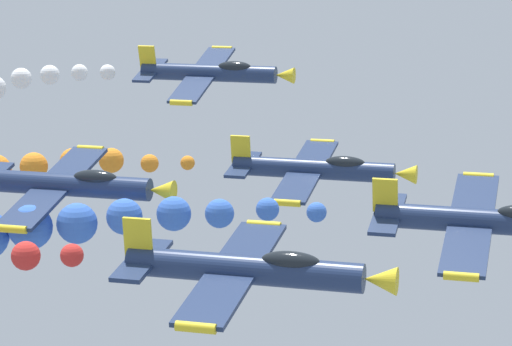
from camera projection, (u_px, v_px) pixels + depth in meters
The scene contains 6 objects.
airplane_lead at pixel (484, 221), 47.69m from camera, with size 9.37×10.35×3.15m.
smoke_trail_lead at pixel (67, 225), 51.24m from camera, with size 3.85×17.07×3.36m.
airplane_left_inner at pixel (316, 169), 61.03m from camera, with size 9.48×10.35×2.85m.
airplane_right_inner at pixel (248, 269), 40.93m from camera, with size 9.52×10.35×2.67m.
airplane_left_outer at pixel (65, 184), 53.23m from camera, with size 9.41×10.35×3.05m.
airplane_right_outer at pixel (211, 73), 71.80m from camera, with size 9.30×10.35×3.28m.
Camera 1 is at (52.03, 13.80, 115.14)m, focal length 77.76 mm.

